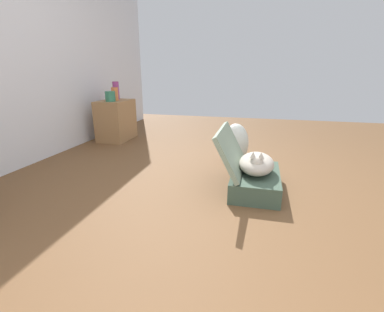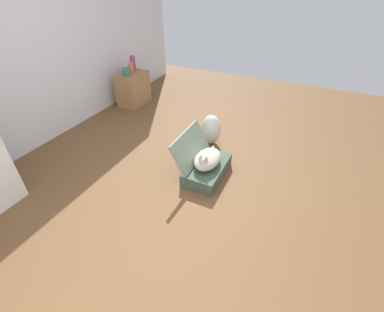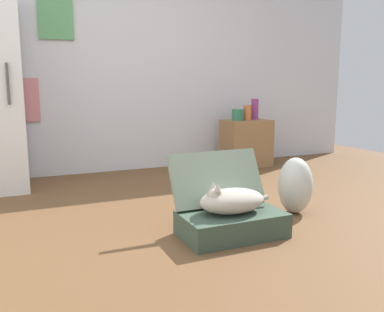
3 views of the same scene
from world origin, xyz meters
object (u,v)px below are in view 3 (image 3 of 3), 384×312
(suitcase_base, at_px, (232,224))
(plastic_bag_white, at_px, (295,185))
(cat, at_px, (231,200))
(vase_short, at_px, (255,109))
(vase_tall, at_px, (238,115))
(side_table, at_px, (246,143))
(vase_round, at_px, (247,113))

(suitcase_base, height_order, plastic_bag_white, plastic_bag_white)
(cat, xyz_separation_m, vase_short, (1.47, 2.04, 0.45))
(vase_short, bearing_deg, plastic_bag_white, -113.38)
(vase_tall, height_order, vase_short, vase_short)
(suitcase_base, bearing_deg, vase_tall, 59.09)
(side_table, bearing_deg, suitcase_base, -123.50)
(cat, height_order, side_table, side_table)
(side_table, bearing_deg, vase_tall, -171.60)
(cat, xyz_separation_m, vase_round, (1.33, 1.98, 0.41))
(plastic_bag_white, relative_size, vase_tall, 3.18)
(vase_round, bearing_deg, side_table, 90.00)
(cat, bearing_deg, side_table, 56.35)
(vase_round, bearing_deg, suitcase_base, -123.70)
(suitcase_base, relative_size, side_table, 1.18)
(cat, height_order, vase_tall, vase_tall)
(suitcase_base, bearing_deg, cat, 176.76)
(plastic_bag_white, xyz_separation_m, vase_short, (0.78, 1.80, 0.47))
(cat, relative_size, vase_round, 2.89)
(vase_tall, xyz_separation_m, vase_short, (0.28, 0.06, 0.06))
(plastic_bag_white, bearing_deg, vase_tall, 73.91)
(side_table, bearing_deg, cat, -123.65)
(vase_round, bearing_deg, vase_tall, -177.58)
(cat, relative_size, plastic_bag_white, 1.21)
(side_table, distance_m, vase_round, 0.37)
(vase_tall, xyz_separation_m, vase_round, (0.14, 0.01, 0.02))
(plastic_bag_white, distance_m, side_table, 1.88)
(suitcase_base, bearing_deg, side_table, 56.50)
(plastic_bag_white, distance_m, vase_short, 2.02)
(vase_tall, relative_size, vase_short, 0.54)
(plastic_bag_white, relative_size, vase_short, 1.72)
(cat, height_order, vase_short, vase_short)
(cat, bearing_deg, vase_short, 54.23)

